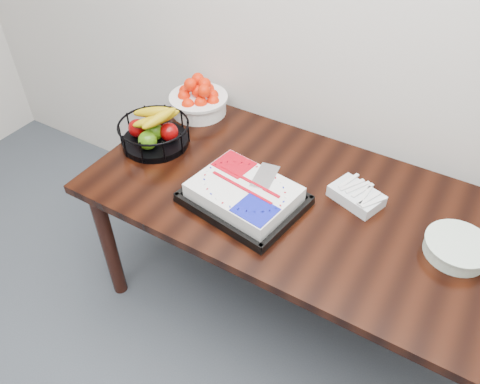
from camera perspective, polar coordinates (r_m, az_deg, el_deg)
The scene contains 6 objects.
table at distance 1.98m, azimuth 7.55°, elevation -2.64°, with size 1.80×0.90×0.75m.
cake_tray at distance 1.86m, azimuth 0.49°, elevation -0.32°, with size 0.50×0.42×0.09m.
tangerine_bowl at distance 2.39m, azimuth -5.10°, elevation 11.34°, with size 0.29×0.29×0.19m.
fruit_basket at distance 2.19m, azimuth -10.42°, elevation 7.30°, with size 0.33×0.33×0.17m.
plate_stack at distance 1.85m, azimuth 24.94°, elevation -6.19°, with size 0.24×0.24×0.06m.
fork_bag at distance 1.93m, azimuth 14.00°, elevation -0.41°, with size 0.23×0.19×0.06m.
Camera 1 is at (0.50, 0.67, 2.05)m, focal length 35.00 mm.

